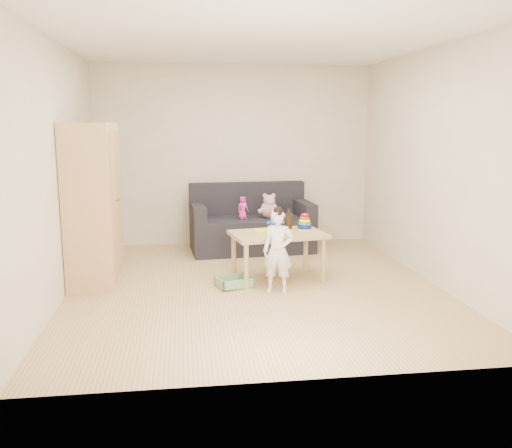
{
  "coord_description": "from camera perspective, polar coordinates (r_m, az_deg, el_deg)",
  "views": [
    {
      "loc": [
        -0.75,
        -5.69,
        1.76
      ],
      "look_at": [
        0.05,
        0.25,
        0.65
      ],
      "focal_mm": 38.0,
      "sensor_mm": 36.0,
      "label": 1
    }
  ],
  "objects": [
    {
      "name": "doll",
      "position": [
        7.43,
        -1.39,
        1.7
      ],
      "size": [
        0.19,
        0.16,
        0.31
      ],
      "primitive_type": "imported",
      "rotation": [
        0.0,
        0.0,
        0.41
      ],
      "color": "#E92BA5",
      "rests_on": "sofa"
    },
    {
      "name": "ring_stacker",
      "position": [
        6.31,
        5.13,
        0.06
      ],
      "size": [
        0.17,
        0.17,
        0.19
      ],
      "color": "#E0F80D",
      "rests_on": "play_table"
    },
    {
      "name": "storage_bin",
      "position": [
        5.97,
        -2.31,
        -6.11
      ],
      "size": [
        0.43,
        0.37,
        0.11
      ],
      "primitive_type": null,
      "rotation": [
        0.0,
        0.0,
        0.3
      ],
      "color": "gray",
      "rests_on": "ground"
    },
    {
      "name": "wooden_figure",
      "position": [
        6.07,
        1.87,
        -0.57
      ],
      "size": [
        0.04,
        0.04,
        0.1
      ],
      "primitive_type": null,
      "rotation": [
        0.0,
        0.0,
        0.07
      ],
      "color": "maroon",
      "rests_on": "play_table"
    },
    {
      "name": "room",
      "position": [
        5.76,
        -0.16,
        5.9
      ],
      "size": [
        4.5,
        4.5,
        4.5
      ],
      "color": "tan",
      "rests_on": "ground"
    },
    {
      "name": "brown_bottle",
      "position": [
        6.38,
        3.46,
        0.39
      ],
      "size": [
        0.08,
        0.08,
        0.23
      ],
      "color": "black",
      "rests_on": "play_table"
    },
    {
      "name": "sofa",
      "position": [
        7.61,
        -0.46,
        -1.06
      ],
      "size": [
        1.73,
        0.95,
        0.47
      ],
      "primitive_type": "cube",
      "rotation": [
        0.0,
        0.0,
        0.07
      ],
      "color": "black",
      "rests_on": "ground"
    },
    {
      "name": "wardrobe",
      "position": [
        6.24,
        -16.76,
        2.0
      ],
      "size": [
        0.49,
        0.99,
        1.78
      ],
      "primitive_type": "cube",
      "color": "tan",
      "rests_on": "ground"
    },
    {
      "name": "play_table",
      "position": [
        6.21,
        2.31,
        -3.37
      ],
      "size": [
        1.13,
        0.82,
        0.55
      ],
      "primitive_type": "cube",
      "rotation": [
        0.0,
        0.0,
        0.17
      ],
      "color": "tan",
      "rests_on": "ground"
    },
    {
      "name": "pink_bear",
      "position": [
        7.52,
        1.38,
        1.74
      ],
      "size": [
        0.28,
        0.25,
        0.29
      ],
      "primitive_type": null,
      "rotation": [
        0.0,
        0.0,
        -0.14
      ],
      "color": "#C6929C",
      "rests_on": "sofa"
    },
    {
      "name": "toddler",
      "position": [
        5.71,
        2.33,
        -2.96
      ],
      "size": [
        0.37,
        0.29,
        0.87
      ],
      "primitive_type": "imported",
      "rotation": [
        0.0,
        0.0,
        -0.27
      ],
      "color": "white",
      "rests_on": "ground"
    },
    {
      "name": "blue_plush",
      "position": [
        6.33,
        2.07,
        0.38
      ],
      "size": [
        0.18,
        0.15,
        0.21
      ],
      "primitive_type": null,
      "rotation": [
        0.0,
        0.0,
        -0.07
      ],
      "color": "blue",
      "rests_on": "play_table"
    },
    {
      "name": "yellow_book",
      "position": [
        6.25,
        0.68,
        -0.66
      ],
      "size": [
        0.23,
        0.23,
        0.01
      ],
      "primitive_type": "cube",
      "rotation": [
        0.0,
        0.0,
        0.23
      ],
      "color": "#EDFC1A",
      "rests_on": "play_table"
    }
  ]
}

